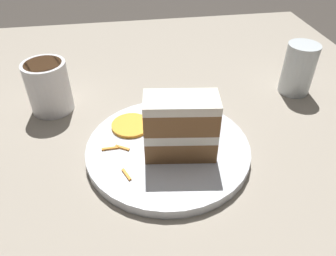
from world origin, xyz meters
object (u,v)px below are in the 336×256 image
(drinking_glass, at_px, (298,72))
(coffee_mug, at_px, (48,85))
(cake_slice, at_px, (181,127))
(cream_dollop, at_px, (202,108))
(plate, at_px, (168,149))
(orange_garnish, at_px, (131,125))

(drinking_glass, distance_m, coffee_mug, 0.49)
(drinking_glass, bearing_deg, cake_slice, -58.69)
(cream_dollop, relative_size, drinking_glass, 0.47)
(plate, height_order, cake_slice, cake_slice)
(coffee_mug, bearing_deg, plate, 50.96)
(orange_garnish, bearing_deg, plate, 43.44)
(coffee_mug, bearing_deg, cream_dollop, 69.81)
(cream_dollop, bearing_deg, orange_garnish, -88.25)
(orange_garnish, distance_m, drinking_glass, 0.36)
(cake_slice, distance_m, orange_garnish, 0.12)
(drinking_glass, height_order, coffee_mug, drinking_glass)
(plate, distance_m, orange_garnish, 0.08)
(cream_dollop, relative_size, coffee_mug, 0.50)
(cake_slice, distance_m, cream_dollop, 0.10)
(cake_slice, height_order, drinking_glass, cake_slice)
(plate, xyz_separation_m, orange_garnish, (-0.06, -0.06, 0.01))
(drinking_glass, bearing_deg, cream_dollop, -68.78)
(drinking_glass, bearing_deg, coffee_mug, -91.55)
(plate, relative_size, drinking_glass, 2.55)
(cream_dollop, distance_m, orange_garnish, 0.13)
(cake_slice, bearing_deg, cream_dollop, 154.38)
(plate, distance_m, coffee_mug, 0.26)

